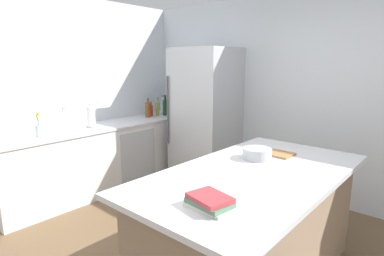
# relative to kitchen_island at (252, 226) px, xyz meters

# --- Properties ---
(wall_rear) EXTENTS (6.00, 0.10, 2.60)m
(wall_rear) POSITION_rel_kitchen_island_xyz_m (-0.48, 1.89, 0.84)
(wall_rear) COLOR silver
(wall_rear) RESTS_ON ground_plane
(wall_left) EXTENTS (0.10, 6.00, 2.60)m
(wall_left) POSITION_rel_kitchen_island_xyz_m (-2.93, -0.36, 0.84)
(wall_left) COLOR silver
(wall_left) RESTS_ON ground_plane
(counter_run_left) EXTENTS (0.68, 2.87, 0.90)m
(counter_run_left) POSITION_rel_kitchen_island_xyz_m (-2.56, 0.32, -0.01)
(counter_run_left) COLOR silver
(counter_run_left) RESTS_ON ground_plane
(kitchen_island) EXTENTS (1.11, 2.07, 0.91)m
(kitchen_island) POSITION_rel_kitchen_island_xyz_m (0.00, 0.00, 0.00)
(kitchen_island) COLOR #8E755B
(kitchen_island) RESTS_ON ground_plane
(refrigerator) EXTENTS (0.83, 0.77, 1.94)m
(refrigerator) POSITION_rel_kitchen_island_xyz_m (-1.67, 1.47, 0.51)
(refrigerator) COLOR #B7BABF
(refrigerator) RESTS_ON ground_plane
(sink_faucet) EXTENTS (0.15, 0.05, 0.30)m
(sink_faucet) POSITION_rel_kitchen_island_xyz_m (-2.60, -0.18, 0.59)
(sink_faucet) COLOR silver
(sink_faucet) RESTS_ON counter_run_left
(flower_vase) EXTENTS (0.08, 0.08, 0.29)m
(flower_vase) POSITION_rel_kitchen_island_xyz_m (-2.48, -0.55, 0.53)
(flower_vase) COLOR silver
(flower_vase) RESTS_ON counter_run_left
(paper_towel_roll) EXTENTS (0.14, 0.14, 0.31)m
(paper_towel_roll) POSITION_rel_kitchen_island_xyz_m (-2.55, 0.16, 0.57)
(paper_towel_roll) COLOR gray
(paper_towel_roll) RESTS_ON counter_run_left
(gin_bottle) EXTENTS (0.07, 0.07, 0.34)m
(gin_bottle) POSITION_rel_kitchen_island_xyz_m (-2.59, 1.64, 0.57)
(gin_bottle) COLOR #8CB79E
(gin_bottle) RESTS_ON counter_run_left
(soda_bottle) EXTENTS (0.08, 0.08, 0.30)m
(soda_bottle) POSITION_rel_kitchen_island_xyz_m (-2.63, 1.54, 0.56)
(soda_bottle) COLOR silver
(soda_bottle) RESTS_ON counter_run_left
(wine_bottle) EXTENTS (0.08, 0.08, 0.33)m
(wine_bottle) POSITION_rel_kitchen_island_xyz_m (-2.48, 1.46, 0.57)
(wine_bottle) COLOR #19381E
(wine_bottle) RESTS_ON counter_run_left
(olive_oil_bottle) EXTENTS (0.05, 0.05, 0.30)m
(olive_oil_bottle) POSITION_rel_kitchen_island_xyz_m (-2.54, 1.34, 0.55)
(olive_oil_bottle) COLOR olive
(olive_oil_bottle) RESTS_ON counter_run_left
(hot_sauce_bottle) EXTENTS (0.05, 0.05, 0.23)m
(hot_sauce_bottle) POSITION_rel_kitchen_island_xyz_m (-2.60, 1.26, 0.53)
(hot_sauce_bottle) COLOR red
(hot_sauce_bottle) RESTS_ON counter_run_left
(whiskey_bottle) EXTENTS (0.09, 0.09, 0.29)m
(whiskey_bottle) POSITION_rel_kitchen_island_xyz_m (-2.56, 1.16, 0.56)
(whiskey_bottle) COLOR brown
(whiskey_bottle) RESTS_ON counter_run_left
(cookbook_stack) EXTENTS (0.27, 0.23, 0.08)m
(cookbook_stack) POSITION_rel_kitchen_island_xyz_m (0.12, -0.71, 0.49)
(cookbook_stack) COLOR silver
(cookbook_stack) RESTS_ON kitchen_island
(mixing_bowl) EXTENTS (0.25, 0.25, 0.09)m
(mixing_bowl) POSITION_rel_kitchen_island_xyz_m (-0.16, 0.31, 0.50)
(mixing_bowl) COLOR #B2B5BA
(mixing_bowl) RESTS_ON kitchen_island
(cutting_board) EXTENTS (0.29, 0.22, 0.02)m
(cutting_board) POSITION_rel_kitchen_island_xyz_m (-0.09, 0.55, 0.46)
(cutting_board) COLOR #9E7042
(cutting_board) RESTS_ON kitchen_island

